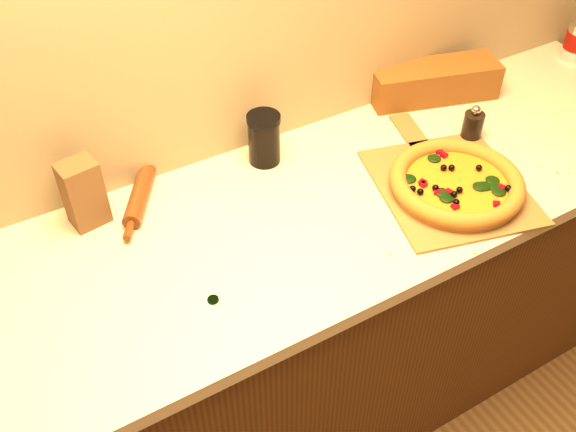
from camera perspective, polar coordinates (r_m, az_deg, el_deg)
The scene contains 10 objects.
cabinet at distance 1.94m, azimuth -2.86°, elevation -11.54°, with size 2.80×0.65×0.86m, color #40250D.
countertop at distance 1.60m, azimuth -3.41°, elevation -2.05°, with size 2.84×0.68×0.04m, color beige.
pizza_peel at distance 1.77m, azimuth 13.94°, elevation 2.89°, with size 0.47×0.60×0.01m.
pizza at distance 1.73m, azimuth 14.75°, elevation 2.85°, with size 0.35×0.35×0.05m.
bottle_cap at distance 1.44m, azimuth -6.68°, elevation -7.40°, with size 0.03×0.03×0.01m, color black.
pepper_grinder at distance 1.93m, azimuth 16.10°, elevation 7.76°, with size 0.06×0.06×0.11m.
rolling_pin at distance 1.70m, azimuth -12.98°, elevation 2.02°, with size 0.19×0.30×0.05m.
bread_bag at distance 2.09m, azimuth 12.82°, elevation 11.58°, with size 0.40×0.13×0.11m, color brown.
paper_bag at distance 1.63m, azimuth -17.72°, elevation 1.92°, with size 0.09×0.07×0.18m, color brown.
dark_jar at distance 1.76m, azimuth -2.14°, elevation 6.90°, with size 0.09×0.09×0.15m.
Camera 1 is at (-0.49, 0.40, 2.00)m, focal length 40.00 mm.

